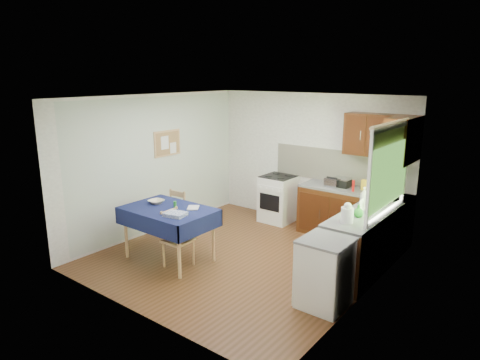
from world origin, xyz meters
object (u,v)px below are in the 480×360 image
Objects in this scene: dining_table at (168,215)px; sandwich_press at (342,182)px; chair_far at (183,211)px; chair_near at (176,237)px; kettle at (347,214)px; toaster at (332,183)px; dish_rack at (365,208)px.

sandwich_press reaches higher than dining_table.
sandwich_press is (1.63, 2.62, 0.25)m from dining_table.
chair_near is (0.78, -0.92, -0.00)m from chair_far.
chair_near is 3.11× the size of kettle.
chair_near is 2.53m from kettle.
kettle reaches higher than chair_near.
toaster is 0.64× the size of dish_rack.
chair_near is 2.83m from dish_rack.
kettle reaches higher than toaster.
chair_far is at bearing -156.75° from toaster.
chair_far is at bearing -178.73° from kettle.
toaster is 0.84× the size of kettle.
dish_rack is (0.83, -1.02, -0.06)m from sandwich_press.
chair_far is at bearing -155.09° from sandwich_press.
kettle is (0.04, -0.70, 0.10)m from dish_rack.
chair_far is 1.01× the size of chair_near.
toaster is at bearing 122.13° from kettle.
chair_far reaches higher than chair_near.
chair_near is 2.91m from toaster.
toaster is at bearing 65.62° from dining_table.
chair_far is 3.18× the size of sandwich_press.
dining_table is 4.89× the size of kettle.
kettle is (2.26, 0.99, 0.56)m from chair_near.
toaster is 1.30m from dish_rack.
chair_far is 2.86m from sandwich_press.
chair_far is 3.09m from kettle.
chair_near reaches higher than dining_table.
toaster reaches higher than sandwich_press.
toaster is at bearing -144.39° from sandwich_press.
sandwich_press reaches higher than chair_far.
dining_table is at bearing 120.12° from chair_far.
dish_rack is at bearing 40.01° from dining_table.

